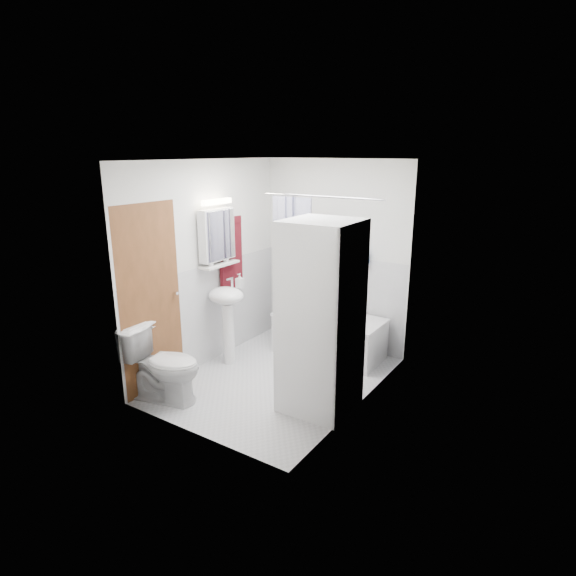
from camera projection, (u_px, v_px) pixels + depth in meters
The scene contains 20 objects.
floor at pixel (277, 379), 5.43m from camera, with size 2.60×2.60×0.00m, color silver.
room_walls at pixel (277, 250), 5.02m from camera, with size 2.60×2.60×2.60m.
wainscot at pixel (292, 322), 5.50m from camera, with size 1.98×2.58×2.58m.
door at pixel (176, 293), 5.21m from camera, with size 0.05×2.00×2.00m.
bathtub at pixel (329, 334), 6.01m from camera, with size 1.34×0.64×0.52m.
tub_spout at pixel (357, 288), 6.02m from camera, with size 0.04×0.04×0.12m, color silver.
curtain_rod at pixel (321, 196), 5.33m from camera, with size 0.02×0.02×1.52m, color silver.
shower_curtain at pixel (292, 258), 5.74m from camera, with size 0.55×0.02×1.45m.
sink at pixel (227, 308), 5.68m from camera, with size 0.44×0.37×1.04m.
medicine_cabinet at pixel (217, 233), 5.56m from camera, with size 0.13×0.50×0.71m.
shelf at pixel (219, 264), 5.65m from camera, with size 0.18×0.54×0.03m, color silver.
shower_caddy at pixel (361, 264), 5.90m from camera, with size 0.22×0.06×0.02m, color silver.
towel at pixel (231, 252), 5.87m from camera, with size 0.07×0.38×0.91m.
washer_dryer at pixel (321, 318), 4.62m from camera, with size 0.70×0.69×1.89m.
toilet at pixel (164, 365), 4.90m from camera, with size 0.44×0.79×0.78m, color white.
soap_pump at pixel (240, 284), 5.74m from camera, with size 0.08×0.17×0.08m, color gray.
shelf_bottle at pixel (210, 263), 5.52m from camera, with size 0.07×0.18×0.07m, color gray.
shelf_cup at pixel (226, 257), 5.73m from camera, with size 0.10×0.09×0.10m, color gray.
shampoo_a at pixel (357, 257), 5.91m from camera, with size 0.13×0.17×0.13m, color gray.
shampoo_b at pixel (366, 260), 5.85m from camera, with size 0.08×0.21×0.08m, color #224B89.
Camera 1 is at (2.81, -4.06, 2.49)m, focal length 30.00 mm.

